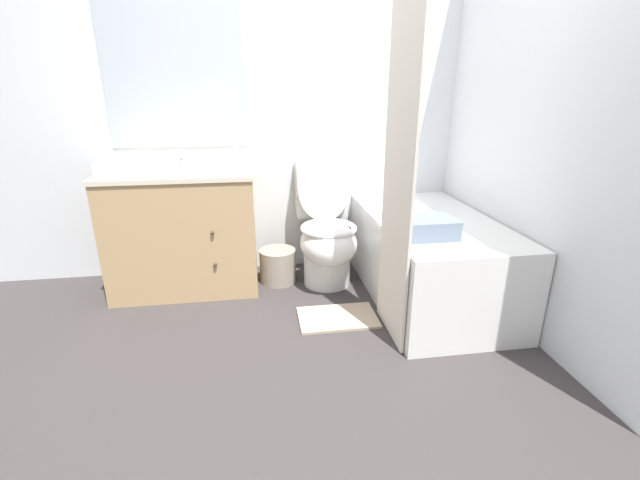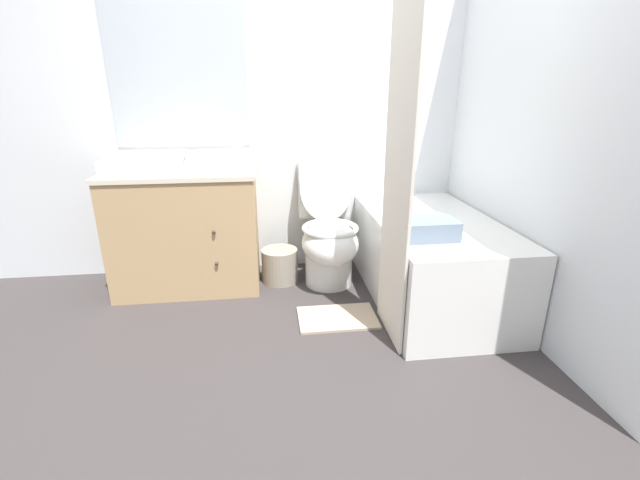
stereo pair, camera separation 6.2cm
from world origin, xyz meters
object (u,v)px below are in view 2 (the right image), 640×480
Objects in this scene: toilet at (328,233)px; bathtub at (430,259)px; wastebasket at (280,265)px; soap_dispenser at (238,158)px; tissue_box at (218,161)px; vanity_cabinet at (187,228)px; bath_mat at (337,318)px; bath_towel_folded at (429,228)px; hand_towel_folded at (124,168)px; sink_faucet at (185,160)px.

toilet is 0.65× the size of bathtub.
soap_dispenser is at bearing 178.05° from wastebasket.
bathtub is 1.54m from tissue_box.
vanity_cabinet is 1.21m from bath_mat.
tissue_box reaches higher than bath_towel_folded.
bath_mat is (-0.02, -0.55, -0.36)m from toilet.
hand_towel_folded reaches higher than vanity_cabinet.
sink_faucet is 1.73m from bath_towel_folded.
bath_towel_folded is (1.19, -0.76, -0.27)m from tissue_box.
hand_towel_folded reaches higher than bath_mat.
bathtub is (0.63, -0.33, -0.09)m from toilet.
bath_towel_folded is (-0.17, -0.34, 0.32)m from bathtub.
soap_dispenser is at bearing 133.31° from bath_mat.
tissue_box is at bearing 15.99° from hand_towel_folded.
soap_dispenser reaches higher than sink_faucet.
bath_towel_folded is (1.74, -0.60, -0.27)m from hand_towel_folded.
toilet is 0.89m from tissue_box.
bath_mat is (0.32, -0.60, -0.11)m from wastebasket.
hand_towel_folded is at bearing -132.20° from sink_faucet.
toilet is at bearing 152.08° from bathtub.
bath_mat is (-0.48, 0.12, -0.59)m from bath_towel_folded.
sink_faucet is at bearing 47.80° from hand_towel_folded.
toilet reaches higher than bath_towel_folded.
vanity_cabinet is 0.48m from sink_faucet.
soap_dispenser is 1.31m from bath_towel_folded.
bath_mat is (0.95, -0.62, -0.41)m from vanity_cabinet.
bathtub reaches higher than wastebasket.
vanity_cabinet reaches higher than bath_towel_folded.
wastebasket is at bearing -1.95° from soap_dispenser.
wastebasket reaches higher than bath_mat.
toilet is 7.07× the size of tissue_box.
hand_towel_folded is at bearing -155.19° from vanity_cabinet.
bathtub is at bearing 63.55° from bath_towel_folded.
wastebasket is at bearing -6.42° from tissue_box.
sink_faucet is at bearing 164.40° from toilet.
sink_faucet is at bearing 160.38° from wastebasket.
soap_dispenser reaches higher than bath_towel_folded.
bath_mat is at bearing -61.56° from wastebasket.
vanity_cabinet is 0.97m from toilet.
tissue_box is 0.57m from hand_towel_folded.
wastebasket is at bearing 138.29° from bath_towel_folded.
hand_towel_folded is (-1.91, 0.27, 0.59)m from bathtub.
tissue_box reaches higher than vanity_cabinet.
soap_dispenser reaches higher than vanity_cabinet.
soap_dispenser reaches higher than tissue_box.
wastebasket is at bearing 118.44° from bath_mat.
sink_faucet is 0.84× the size of soap_dispenser.
sink_faucet is 1.81m from bathtub.
hand_towel_folded reaches higher than toilet.
soap_dispenser is (-1.22, 0.39, 0.62)m from bathtub.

